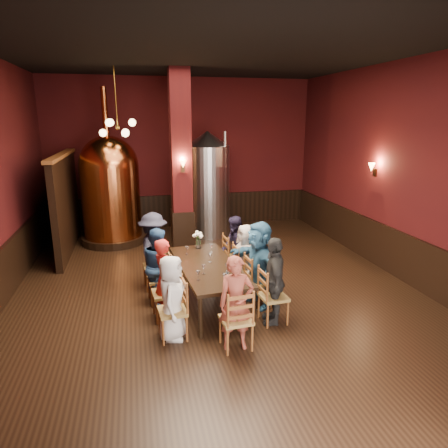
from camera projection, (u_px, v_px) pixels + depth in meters
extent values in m
plane|color=black|center=(216.00, 288.00, 8.07)|extent=(10.00, 10.00, 0.00)
plane|color=black|center=(214.00, 48.00, 6.91)|extent=(10.00, 10.00, 0.00)
cube|color=#420E0E|center=(182.00, 154.00, 12.20)|extent=(8.00, 0.02, 4.50)
cube|color=#420E0E|center=(358.00, 279.00, 2.78)|extent=(8.00, 0.02, 4.50)
cube|color=#420E0E|center=(402.00, 171.00, 8.35)|extent=(0.02, 10.00, 4.50)
cube|color=black|center=(391.00, 251.00, 8.79)|extent=(0.08, 9.90, 1.00)
cube|color=black|center=(184.00, 210.00, 12.62)|extent=(7.90, 0.08, 1.00)
cube|color=#420E0E|center=(181.00, 162.00, 10.07)|extent=(0.58, 0.58, 4.50)
cube|color=black|center=(66.00, 205.00, 10.09)|extent=(0.22, 3.50, 2.40)
cube|color=black|center=(208.00, 266.00, 7.25)|extent=(1.19, 2.47, 0.06)
cylinder|color=black|center=(200.00, 318.00, 6.16)|extent=(0.07, 0.07, 0.69)
cylinder|color=black|center=(253.00, 310.00, 6.42)|extent=(0.07, 0.07, 0.69)
cylinder|color=black|center=(174.00, 267.00, 8.27)|extent=(0.07, 0.07, 0.69)
cylinder|color=black|center=(214.00, 262.00, 8.52)|extent=(0.07, 0.07, 0.69)
imported|color=white|center=(172.00, 298.00, 6.09)|extent=(0.58, 0.75, 1.35)
imported|color=red|center=(165.00, 279.00, 6.70)|extent=(0.47, 0.59, 1.42)
imported|color=navy|center=(159.00, 266.00, 7.31)|extent=(0.46, 0.74, 1.42)
imported|color=black|center=(154.00, 251.00, 7.91)|extent=(0.79, 1.11, 1.56)
imported|color=black|center=(274.00, 281.00, 6.56)|extent=(0.56, 0.93, 1.49)
imported|color=#2B5C83|center=(259.00, 264.00, 7.17)|extent=(0.81, 1.54, 1.58)
imported|color=#BBADA5|center=(246.00, 258.00, 7.81)|extent=(0.51, 0.71, 1.35)
imported|color=black|center=(235.00, 248.00, 8.42)|extent=(0.35, 0.67, 1.35)
imported|color=brown|center=(236.00, 303.00, 5.82)|extent=(0.54, 0.37, 1.43)
cylinder|color=black|center=(114.00, 238.00, 11.07)|extent=(1.73, 1.73, 0.19)
cylinder|color=#B75B2A|center=(111.00, 201.00, 10.79)|extent=(1.89, 1.89, 1.93)
sphere|color=#B75B2A|center=(109.00, 165.00, 10.54)|extent=(1.54, 1.54, 1.54)
cylinder|color=#B75B2A|center=(105.00, 112.00, 10.19)|extent=(0.15, 0.15, 1.25)
cylinder|color=#B2B2B7|center=(208.00, 191.00, 11.45)|extent=(1.48, 1.48, 2.57)
cone|color=#B2B2B7|center=(207.00, 138.00, 11.07)|extent=(1.23, 1.23, 0.41)
cylinder|color=#B2B2B7|center=(225.00, 184.00, 11.09)|extent=(0.08, 0.08, 2.88)
cylinder|color=white|center=(198.00, 244.00, 8.13)|extent=(0.11, 0.11, 0.19)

